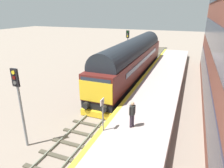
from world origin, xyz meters
TOP-DOWN VIEW (x-y plane):
  - ground_plane at (0.00, 0.00)m, footprint 140.00×140.00m
  - track_main at (0.00, -0.00)m, footprint 2.50×60.00m
  - station_platform at (3.60, 0.00)m, footprint 4.00×44.00m
  - diesel_locomotive at (0.00, 6.68)m, footprint 2.74×19.73m
  - signal_post_near at (-2.33, -7.63)m, footprint 0.44×0.22m
  - signal_post_mid at (-2.33, 12.07)m, footprint 0.44×0.22m
  - platform_number_sign at (1.87, -5.88)m, footprint 0.10×0.44m
  - waiting_passenger at (3.32, -4.89)m, footprint 0.46×0.46m

SIDE VIEW (x-z plane):
  - ground_plane at x=0.00m, z-range 0.00..0.00m
  - track_main at x=0.00m, z-range -0.02..0.13m
  - station_platform at x=3.60m, z-range 0.00..1.01m
  - waiting_passenger at x=3.32m, z-range 1.17..2.81m
  - platform_number_sign at x=1.87m, z-range 1.33..3.33m
  - diesel_locomotive at x=0.00m, z-range 0.15..4.83m
  - signal_post_near at x=-2.33m, z-range 0.67..5.46m
  - signal_post_mid at x=-2.33m, z-range 0.69..5.71m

